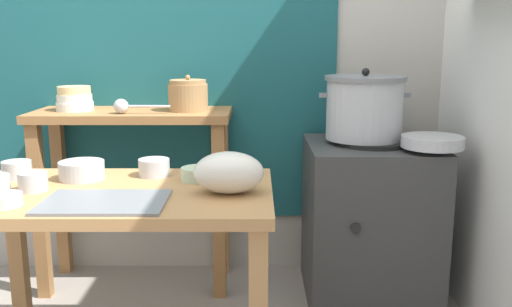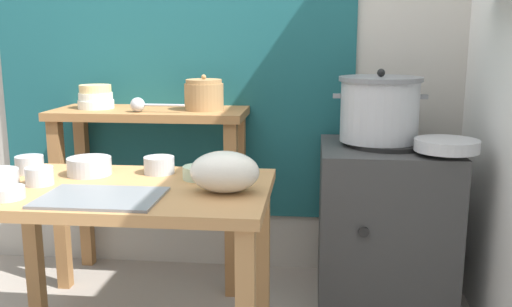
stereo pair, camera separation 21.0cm
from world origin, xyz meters
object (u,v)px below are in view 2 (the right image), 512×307
object	(u,v)px
prep_bowl_5	(7,192)
prep_bowl_6	(199,172)
prep_table	(120,215)
bowl_stack_enamel	(96,97)
prep_bowl_0	(89,166)
prep_bowl_4	(159,164)
wide_pan	(447,145)
ladle	(140,105)
plastic_bag	(225,172)
serving_tray	(101,198)
stove_block	(383,224)
steamer_pot	(379,109)
prep_bowl_3	(224,166)
clay_pot	(204,95)
prep_bowl_7	(39,175)
prep_bowl_2	(30,164)
back_shelf_table	(151,153)

from	to	relation	value
prep_bowl_5	prep_bowl_6	bearing A→B (deg)	29.30
prep_table	bowl_stack_enamel	bearing A→B (deg)	115.97
prep_bowl_0	bowl_stack_enamel	bearing A→B (deg)	108.80
prep_bowl_4	prep_bowl_5	bearing A→B (deg)	-135.34
wide_pan	prep_bowl_0	xyz separation A→B (m)	(-1.43, -0.32, -0.05)
ladle	plastic_bag	size ratio (longest dim) A/B	1.09
ladle	wide_pan	size ratio (longest dim) A/B	0.99
serving_tray	wide_pan	xyz separation A→B (m)	(1.26, 0.65, 0.08)
stove_block	prep_bowl_4	world-z (taller)	prep_bowl_4
steamer_pot	wide_pan	bearing A→B (deg)	-39.14
serving_tray	prep_bowl_6	size ratio (longest dim) A/B	3.15
plastic_bag	ladle	bearing A→B (deg)	125.81
stove_block	wide_pan	size ratio (longest dim) A/B	2.91
wide_pan	prep_bowl_0	bearing A→B (deg)	-167.28
stove_block	prep_bowl_3	world-z (taller)	stove_block
prep_table	bowl_stack_enamel	world-z (taller)	bowl_stack_enamel
prep_table	prep_bowl_6	bearing A→B (deg)	25.43
steamer_pot	serving_tray	world-z (taller)	steamer_pot
clay_pot	prep_bowl_0	xyz separation A→B (m)	(-0.33, -0.64, -0.22)
prep_table	prep_bowl_7	bearing A→B (deg)	-177.08
steamer_pot	prep_bowl_6	xyz separation A→B (m)	(-0.73, -0.56, -0.18)
prep_bowl_0	prep_bowl_2	bearing A→B (deg)	178.64
steamer_pot	bowl_stack_enamel	world-z (taller)	steamer_pot
clay_pot	ladle	xyz separation A→B (m)	(-0.29, -0.11, -0.04)
prep_bowl_3	prep_bowl_6	size ratio (longest dim) A/B	0.85
serving_tray	prep_bowl_2	bearing A→B (deg)	141.96
clay_pot	ladle	world-z (taller)	clay_pot
prep_bowl_0	prep_bowl_4	size ratio (longest dim) A/B	1.41
prep_bowl_0	prep_bowl_7	size ratio (longest dim) A/B	1.70
ladle	prep_bowl_4	distance (m)	0.56
back_shelf_table	serving_tray	xyz separation A→B (m)	(0.11, -0.97, 0.05)
prep_bowl_4	prep_bowl_6	size ratio (longest dim) A/B	0.95
prep_table	prep_bowl_4	bearing A→B (deg)	64.88
back_shelf_table	plastic_bag	world-z (taller)	back_shelf_table
prep_bowl_5	prep_bowl_3	bearing A→B (deg)	33.39
prep_table	prep_bowl_0	distance (m)	0.27
plastic_bag	prep_bowl_0	xyz separation A→B (m)	(-0.57, 0.20, -0.04)
steamer_pot	prep_bowl_0	distance (m)	1.30
ladle	prep_bowl_5	xyz separation A→B (m)	(-0.18, -0.89, -0.19)
plastic_bag	wide_pan	world-z (taller)	plastic_bag
bowl_stack_enamel	plastic_bag	distance (m)	1.17
prep_bowl_2	prep_bowl_0	bearing A→B (deg)	-1.36
ladle	serving_tray	distance (m)	0.89
back_shelf_table	prep_bowl_4	bearing A→B (deg)	-70.53
prep_table	wide_pan	distance (m)	1.36
clay_pot	prep_bowl_4	world-z (taller)	clay_pot
bowl_stack_enamel	ladle	bearing A→B (deg)	-23.97
prep_table	prep_bowl_3	bearing A→B (deg)	34.19
steamer_pot	prep_bowl_4	bearing A→B (deg)	-151.88
prep_bowl_4	stove_block	bearing A→B (deg)	26.13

